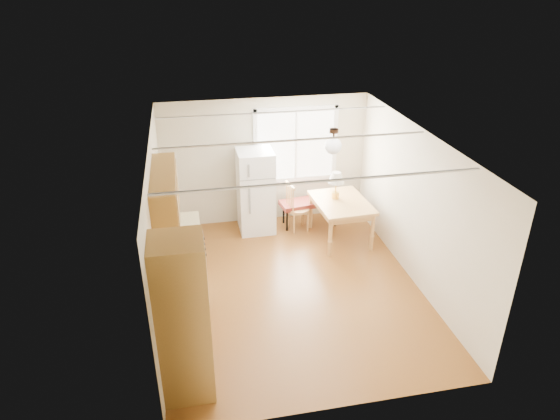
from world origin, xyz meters
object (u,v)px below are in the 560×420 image
object	(u,v)px
bench	(310,203)
dining_table	(341,206)
chair	(294,204)
refrigerator	(256,191)

from	to	relation	value
bench	dining_table	xyz separation A→B (m)	(0.42, -0.67, 0.20)
chair	dining_table	bearing A→B (deg)	-42.79
refrigerator	dining_table	xyz separation A→B (m)	(1.49, -0.69, -0.13)
bench	refrigerator	bearing A→B (deg)	170.55
dining_table	bench	bearing A→B (deg)	119.04
refrigerator	chair	bearing A→B (deg)	-16.14
bench	dining_table	size ratio (longest dim) A/B	0.93
refrigerator	bench	world-z (taller)	refrigerator
refrigerator	dining_table	size ratio (longest dim) A/B	1.24
refrigerator	bench	distance (m)	1.12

